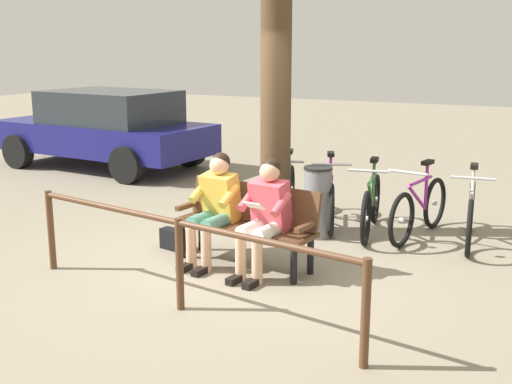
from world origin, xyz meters
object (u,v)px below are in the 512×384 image
at_px(litter_bin, 317,202).
at_px(bicycle_red, 371,206).
at_px(bicycle_blue, 419,209).
at_px(parked_car, 106,127).
at_px(person_reading, 265,212).
at_px(bicycle_black, 471,214).
at_px(person_companion, 215,203).
at_px(bench, 248,218).
at_px(tree_trunk, 276,106).
at_px(handbag, 173,239).
at_px(bicycle_silver, 330,198).
at_px(bicycle_green, 288,194).

xyz_separation_m(litter_bin, bicycle_red, (-0.56, -0.42, -0.08)).
height_order(bicycle_blue, parked_car, parked_car).
distance_m(person_reading, bicycle_black, 2.67).
xyz_separation_m(person_reading, person_companion, (0.63, -0.09, -0.00)).
relative_size(bench, tree_trunk, 0.52).
height_order(bicycle_black, parked_car, parked_car).
bearing_deg(bicycle_red, parked_car, -119.18).
height_order(tree_trunk, bicycle_black, tree_trunk).
distance_m(litter_bin, parked_car, 5.80).
bearing_deg(bench, person_reading, 153.02).
xyz_separation_m(person_companion, parked_car, (4.54, -3.90, 0.11)).
bearing_deg(bicycle_blue, tree_trunk, -62.26).
relative_size(person_reading, person_companion, 1.00).
bearing_deg(person_reading, tree_trunk, -61.68).
relative_size(bench, bicycle_red, 0.99).
height_order(person_reading, litter_bin, person_reading).
bearing_deg(bicycle_red, litter_bin, -62.20).
distance_m(handbag, bicycle_silver, 2.22).
relative_size(handbag, parked_car, 0.07).
bearing_deg(person_companion, bicycle_blue, -125.33).
bearing_deg(bicycle_black, bicycle_green, -97.01).
bearing_deg(person_companion, person_reading, 179.95).
distance_m(bicycle_blue, bicycle_silver, 1.18).
xyz_separation_m(person_companion, bicycle_red, (-1.22, -1.79, -0.30)).
relative_size(person_companion, bicycle_black, 0.72).
height_order(person_reading, person_companion, same).
height_order(person_reading, bicycle_black, person_reading).
distance_m(person_reading, litter_bin, 1.48).
bearing_deg(parked_car, bicycle_green, 161.62).
relative_size(handbag, bicycle_black, 0.18).
height_order(litter_bin, bicycle_red, bicycle_red).
height_order(litter_bin, bicycle_green, bicycle_green).
bearing_deg(parked_car, bicycle_blue, 167.48).
relative_size(bicycle_black, bicycle_blue, 1.01).
relative_size(person_reading, handbag, 4.00).
distance_m(person_companion, handbag, 0.88).
height_order(handbag, bicycle_black, bicycle_black).
bearing_deg(bicycle_black, person_companion, -58.17).
bearing_deg(tree_trunk, bicycle_green, -84.54).
xyz_separation_m(bicycle_black, bicycle_red, (1.18, 0.10, 0.00)).
xyz_separation_m(bench, bicycle_silver, (-0.29, -1.85, -0.15)).
bearing_deg(bench, tree_trunk, -70.87).
height_order(tree_trunk, bicycle_green, tree_trunk).
bearing_deg(person_companion, tree_trunk, -85.62).
bearing_deg(bench, bicycle_red, -109.74).
height_order(bench, bicycle_red, bicycle_red).
height_order(person_companion, bicycle_red, person_companion).
relative_size(bench, handbag, 5.51).
relative_size(person_reading, tree_trunk, 0.38).
distance_m(litter_bin, bicycle_silver, 0.61).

